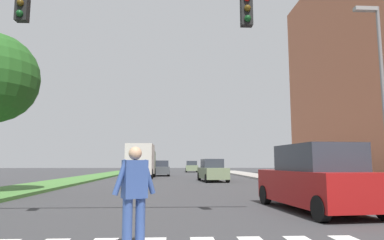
{
  "coord_description": "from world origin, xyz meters",
  "views": [
    {
      "loc": [
        -0.08,
        3.26,
        1.42
      ],
      "look_at": [
        0.53,
        15.11,
        2.93
      ],
      "focal_mm": 31.69,
      "sensor_mm": 36.0,
      "label": 1
    }
  ],
  "objects_px": {
    "street_lamp_right": "(380,81)",
    "sedan_far_horizon": "(192,167)",
    "pedestrian_performer": "(134,193)",
    "sedan_distant": "(161,169)",
    "truck_box_delivery": "(141,161)",
    "suv_crossing": "(316,179)",
    "traffic_light_gantry": "(21,34)",
    "sedan_midblock": "(212,171)"
  },
  "relations": [
    {
      "from": "sedan_distant",
      "to": "sedan_far_horizon",
      "type": "height_order",
      "value": "sedan_far_horizon"
    },
    {
      "from": "suv_crossing",
      "to": "sedan_far_horizon",
      "type": "xyz_separation_m",
      "value": [
        -1.53,
        43.22,
        -0.13
      ]
    },
    {
      "from": "truck_box_delivery",
      "to": "pedestrian_performer",
      "type": "bearing_deg",
      "value": -84.75
    },
    {
      "from": "street_lamp_right",
      "to": "suv_crossing",
      "type": "height_order",
      "value": "street_lamp_right"
    },
    {
      "from": "sedan_midblock",
      "to": "street_lamp_right",
      "type": "bearing_deg",
      "value": -69.99
    },
    {
      "from": "pedestrian_performer",
      "to": "truck_box_delivery",
      "type": "height_order",
      "value": "truck_box_delivery"
    },
    {
      "from": "truck_box_delivery",
      "to": "suv_crossing",
      "type": "bearing_deg",
      "value": -71.64
    },
    {
      "from": "street_lamp_right",
      "to": "sedan_far_horizon",
      "type": "height_order",
      "value": "street_lamp_right"
    },
    {
      "from": "suv_crossing",
      "to": "sedan_midblock",
      "type": "distance_m",
      "value": 16.41
    },
    {
      "from": "truck_box_delivery",
      "to": "traffic_light_gantry",
      "type": "bearing_deg",
      "value": -91.14
    },
    {
      "from": "street_lamp_right",
      "to": "truck_box_delivery",
      "type": "height_order",
      "value": "street_lamp_right"
    },
    {
      "from": "traffic_light_gantry",
      "to": "suv_crossing",
      "type": "distance_m",
      "value": 8.85
    },
    {
      "from": "traffic_light_gantry",
      "to": "sedan_distant",
      "type": "bearing_deg",
      "value": 86.06
    },
    {
      "from": "suv_crossing",
      "to": "pedestrian_performer",
      "type": "bearing_deg",
      "value": -137.95
    },
    {
      "from": "sedan_midblock",
      "to": "pedestrian_performer",
      "type": "bearing_deg",
      "value": -99.85
    },
    {
      "from": "suv_crossing",
      "to": "truck_box_delivery",
      "type": "distance_m",
      "value": 23.23
    },
    {
      "from": "traffic_light_gantry",
      "to": "truck_box_delivery",
      "type": "xyz_separation_m",
      "value": [
        0.48,
        24.39,
        -2.76
      ]
    },
    {
      "from": "sedan_midblock",
      "to": "truck_box_delivery",
      "type": "relative_size",
      "value": 0.73
    },
    {
      "from": "sedan_distant",
      "to": "sedan_far_horizon",
      "type": "xyz_separation_m",
      "value": [
        4.2,
        15.45,
        0.02
      ]
    },
    {
      "from": "suv_crossing",
      "to": "sedan_distant",
      "type": "height_order",
      "value": "suv_crossing"
    },
    {
      "from": "suv_crossing",
      "to": "sedan_midblock",
      "type": "relative_size",
      "value": 1.05
    },
    {
      "from": "traffic_light_gantry",
      "to": "suv_crossing",
      "type": "xyz_separation_m",
      "value": [
        7.8,
        2.35,
        -3.46
      ]
    },
    {
      "from": "sedan_far_horizon",
      "to": "truck_box_delivery",
      "type": "distance_m",
      "value": 21.97
    },
    {
      "from": "sedan_midblock",
      "to": "sedan_far_horizon",
      "type": "height_order",
      "value": "sedan_far_horizon"
    },
    {
      "from": "pedestrian_performer",
      "to": "sedan_distant",
      "type": "bearing_deg",
      "value": 91.5
    },
    {
      "from": "sedan_midblock",
      "to": "sedan_far_horizon",
      "type": "bearing_deg",
      "value": 90.53
    },
    {
      "from": "suv_crossing",
      "to": "truck_box_delivery",
      "type": "relative_size",
      "value": 0.77
    },
    {
      "from": "traffic_light_gantry",
      "to": "sedan_distant",
      "type": "height_order",
      "value": "traffic_light_gantry"
    },
    {
      "from": "sedan_distant",
      "to": "street_lamp_right",
      "type": "bearing_deg",
      "value": -69.41
    },
    {
      "from": "street_lamp_right",
      "to": "pedestrian_performer",
      "type": "bearing_deg",
      "value": -141.64
    },
    {
      "from": "street_lamp_right",
      "to": "sedan_midblock",
      "type": "distance_m",
      "value": 15.28
    },
    {
      "from": "suv_crossing",
      "to": "sedan_distant",
      "type": "bearing_deg",
      "value": 101.65
    },
    {
      "from": "street_lamp_right",
      "to": "sedan_distant",
      "type": "bearing_deg",
      "value": 110.59
    },
    {
      "from": "pedestrian_performer",
      "to": "truck_box_delivery",
      "type": "relative_size",
      "value": 0.27
    },
    {
      "from": "pedestrian_performer",
      "to": "street_lamp_right",
      "type": "bearing_deg",
      "value": 38.36
    },
    {
      "from": "pedestrian_performer",
      "to": "sedan_midblock",
      "type": "distance_m",
      "value": 21.08
    },
    {
      "from": "street_lamp_right",
      "to": "sedan_far_horizon",
      "type": "relative_size",
      "value": 1.75
    },
    {
      "from": "traffic_light_gantry",
      "to": "sedan_midblock",
      "type": "bearing_deg",
      "value": 70.78
    },
    {
      "from": "traffic_light_gantry",
      "to": "sedan_far_horizon",
      "type": "height_order",
      "value": "traffic_light_gantry"
    },
    {
      "from": "pedestrian_performer",
      "to": "sedan_distant",
      "type": "distance_m",
      "value": 32.19
    },
    {
      "from": "sedan_far_horizon",
      "to": "truck_box_delivery",
      "type": "height_order",
      "value": "truck_box_delivery"
    },
    {
      "from": "pedestrian_performer",
      "to": "sedan_distant",
      "type": "height_order",
      "value": "pedestrian_performer"
    }
  ]
}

